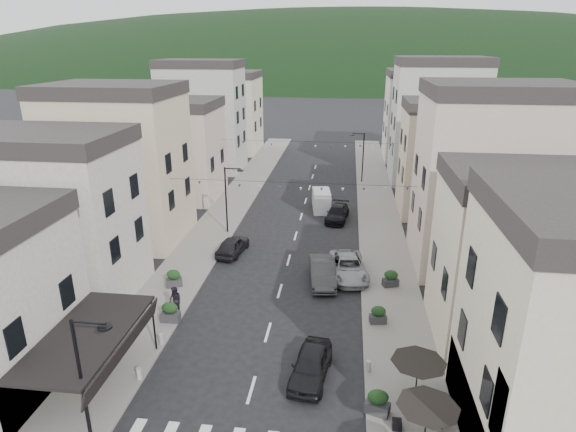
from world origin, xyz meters
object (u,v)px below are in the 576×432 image
object	(u,v)px
delivery_van	(321,200)
parked_car_c	(348,267)
parked_car_e	(233,245)
pedestrian_b	(175,301)
parked_car_b	(322,272)
parked_car_a	(311,365)
parked_car_d	(337,213)
pedestrian_a	(105,327)

from	to	relation	value
delivery_van	parked_car_c	bearing A→B (deg)	-86.06
parked_car_c	parked_car_e	distance (m)	9.63
parked_car_c	pedestrian_b	xyz separation A→B (m)	(-10.54, -6.66, 0.29)
parked_car_b	delivery_van	distance (m)	15.86
parked_car_a	parked_car_d	bearing A→B (deg)	95.50
parked_car_d	delivery_van	size ratio (longest dim) A/B	1.04
parked_car_b	parked_car_c	bearing A→B (deg)	25.27
parked_car_c	pedestrian_a	world-z (taller)	pedestrian_a
parked_car_d	parked_car_e	world-z (taller)	parked_car_e
parked_car_b	delivery_van	world-z (taller)	delivery_van
parked_car_c	delivery_van	xyz separation A→B (m)	(-2.79, 14.68, 0.26)
pedestrian_b	delivery_van	bearing A→B (deg)	103.66
parked_car_a	parked_car_b	world-z (taller)	parked_car_b
parked_car_c	pedestrian_a	xyz separation A→B (m)	(-13.47, -9.89, 0.23)
parked_car_a	pedestrian_a	xyz separation A→B (m)	(-11.67, 1.62, 0.24)
parked_car_a	parked_car_c	world-z (taller)	parked_car_c
parked_car_d	parked_car_a	bearing A→B (deg)	-84.31
parked_car_b	pedestrian_a	world-z (taller)	pedestrian_a
parked_car_c	parked_car_e	world-z (taller)	parked_car_c
delivery_van	pedestrian_a	xyz separation A→B (m)	(-10.68, -24.58, -0.03)
delivery_van	parked_car_e	bearing A→B (deg)	-125.28
parked_car_a	parked_car_c	distance (m)	11.65
parked_car_a	parked_car_b	distance (m)	10.37
delivery_van	parked_car_a	bearing A→B (deg)	-94.65
parked_car_c	parked_car_e	xyz separation A→B (m)	(-9.20, 2.86, -0.02)
parked_car_e	delivery_van	world-z (taller)	delivery_van
parked_car_b	parked_car_d	distance (m)	12.88
parked_car_b	parked_car_c	world-z (taller)	parked_car_b
parked_car_b	pedestrian_b	world-z (taller)	pedestrian_b
parked_car_d	parked_car_e	bearing A→B (deg)	-125.03
parked_car_a	pedestrian_a	distance (m)	11.78
parked_car_a	parked_car_e	xyz separation A→B (m)	(-7.40, 14.37, -0.02)
parked_car_e	delivery_van	bearing A→B (deg)	-110.68
pedestrian_a	parked_car_b	bearing A→B (deg)	9.52
delivery_van	pedestrian_b	world-z (taller)	delivery_van
parked_car_a	delivery_van	world-z (taller)	delivery_van
parked_car_a	parked_car_c	xyz separation A→B (m)	(1.80, 11.51, 0.01)
parked_car_c	pedestrian_b	world-z (taller)	pedestrian_b
pedestrian_a	pedestrian_b	world-z (taller)	pedestrian_b
parked_car_e	pedestrian_a	size ratio (longest dim) A/B	2.47
parked_car_c	parked_car_d	bearing A→B (deg)	87.41
pedestrian_b	parked_car_a	bearing A→B (deg)	4.59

